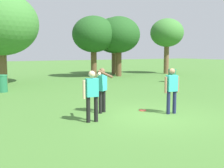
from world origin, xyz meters
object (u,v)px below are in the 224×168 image
Objects in this scene: tree_slender_mid at (119,35)px; tree_back_right at (167,33)px; person_catcher at (92,92)px; person_thrower at (172,88)px; frisbee at (143,110)px; person_bystander at (102,87)px; tree_broad_center at (1,24)px; trash_can_further_along at (2,83)px; trash_can_beside_table at (172,76)px; tree_far_right at (94,35)px; tree_back_left at (114,36)px.

tree_back_right is at bearing 1.06° from tree_slender_mid.
person_catcher is at bearing -124.50° from tree_slender_mid.
person_thrower and person_catcher have the same top height.
person_catcher is 5.81× the size of frisbee.
tree_back_right is (12.18, 14.22, 3.10)m from person_thrower.
person_thrower is 1.00× the size of person_catcher.
tree_broad_center is (-1.61, 11.49, 3.12)m from person_bystander.
person_thrower is 1.00× the size of person_bystander.
trash_can_beside_table is at bearing -4.49° from trash_can_further_along.
trash_can_further_along is (-1.39, 8.42, -0.48)m from person_catcher.
tree_broad_center is 7.94m from tree_far_right.
tree_far_right is 0.96× the size of tree_back_left.
person_bystander is at bearing -115.26° from tree_far_right.
tree_back_right is at bearing 49.42° from person_thrower.
tree_slender_mid reaches higher than trash_can_beside_table.
person_thrower is at bearing -33.90° from person_bystander.
person_catcher is at bearing -166.87° from frisbee.
person_bystander is 5.81× the size of frisbee.
person_catcher is 0.30× the size of tree_back_left.
tree_back_left is at bearing 29.69° from tree_far_right.
person_thrower is at bearing -58.19° from frisbee.
trash_can_further_along is 0.15× the size of tree_broad_center.
tree_back_right is at bearing 46.14° from frisbee.
frisbee is at bearing -16.92° from person_bystander.
person_catcher is at bearing 172.86° from person_thrower.
person_bystander is at bearing 163.08° from frisbee.
trash_can_beside_table is (7.80, 6.95, 0.47)m from frisbee.
tree_broad_center reaches higher than person_bystander.
frisbee is 0.29× the size of trash_can_beside_table.
frisbee is at bearing -117.09° from tree_back_left.
trash_can_beside_table is 0.15× the size of tree_broad_center.
trash_can_further_along is at bearing -146.27° from tree_far_right.
trash_can_further_along is at bearing -161.87° from tree_back_right.
tree_far_right is at bearing 74.19° from person_thrower.
person_catcher is at bearing -116.72° from tree_far_right.
tree_slender_mid reaches higher than trash_can_further_along.
tree_slender_mid reaches higher than person_bystander.
frisbee is (-0.58, 0.94, -0.93)m from person_thrower.
trash_can_beside_table is 0.17× the size of tree_back_right.
tree_broad_center is 1.13× the size of tree_back_left.
tree_back_left is (0.81, 2.15, 0.07)m from tree_slender_mid.
tree_slender_mid is at bearing 6.94° from tree_broad_center.
tree_slender_mid is at bearing -178.94° from tree_back_right.
trash_can_beside_table is 0.18× the size of tree_slender_mid.
frisbee is 0.05× the size of tree_broad_center.
person_bystander is 1.71× the size of trash_can_beside_table.
frisbee is at bearing -118.08° from tree_slender_mid.
tree_back_right is at bearing 51.92° from trash_can_beside_table.
person_bystander is 19.42m from tree_back_right.
person_catcher is 16.89m from tree_slender_mid.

